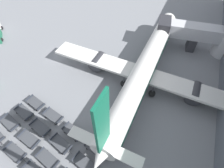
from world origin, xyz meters
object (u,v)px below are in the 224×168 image
Objects in this scene: baggage_dolly_row_mid_b_col_b at (40,128)px; baggage_dolly_row_mid_b_col_c at (61,144)px; baggage_dolly_row_near_col_b at (15,153)px; baggage_dolly_row_mid_a_col_a at (10,123)px; baggage_dolly_row_mid_b_col_d at (85,163)px; baggage_dolly_row_far_col_a at (36,103)px; baggage_dolly_row_far_col_b at (53,116)px; baggage_dolly_row_far_col_c at (73,132)px; baggage_dolly_row_far_col_d at (96,148)px; airplane at (144,69)px; baggage_dolly_row_mid_b_col_a at (24,112)px; baggage_dolly_row_mid_a_col_b at (29,139)px; baggage_dolly_row_mid_a_col_c at (48,159)px.

baggage_dolly_row_mid_b_col_c is (4.15, -0.79, 0.00)m from baggage_dolly_row_mid_b_col_b.
baggage_dolly_row_near_col_b is 5.03m from baggage_dolly_row_mid_a_col_a.
baggage_dolly_row_mid_b_col_b and baggage_dolly_row_mid_b_col_d have the same top height.
baggage_dolly_row_mid_b_col_c is 1.00× the size of baggage_dolly_row_far_col_a.
baggage_dolly_row_far_col_b is at bearing 152.48° from baggage_dolly_row_mid_b_col_d.
baggage_dolly_row_mid_b_col_c is 4.81m from baggage_dolly_row_far_col_b.
baggage_dolly_row_far_col_d is at bearing -10.92° from baggage_dolly_row_far_col_c.
airplane is 17.74m from baggage_dolly_row_mid_b_col_c.
baggage_dolly_row_near_col_b is 8.00m from baggage_dolly_row_far_col_a.
baggage_dolly_row_mid_b_col_b and baggage_dolly_row_far_col_b have the same top height.
airplane is at bearing 51.83° from baggage_dolly_row_far_col_b.
baggage_dolly_row_near_col_b is 6.00m from baggage_dolly_row_mid_b_col_c.
baggage_dolly_row_mid_a_col_a is 8.87m from baggage_dolly_row_mid_b_col_c.
airplane is 20.79m from baggage_dolly_row_mid_b_col_a.
baggage_dolly_row_mid_b_col_c is at bearing 15.69° from baggage_dolly_row_mid_a_col_b.
baggage_dolly_row_mid_a_col_c is (8.49, -2.03, 0.00)m from baggage_dolly_row_mid_a_col_a.
baggage_dolly_row_far_col_d is at bearing 4.04° from baggage_dolly_row_mid_b_col_b.
airplane is 9.40× the size of baggage_dolly_row_far_col_c.
baggage_dolly_row_near_col_b is at bearing -120.40° from airplane.
baggage_dolly_row_mid_b_col_a is 8.79m from baggage_dolly_row_far_col_c.
baggage_dolly_row_mid_b_col_b is 2.48m from baggage_dolly_row_far_col_b.
baggage_dolly_row_far_col_b is (0.85, 4.45, 0.00)m from baggage_dolly_row_mid_a_col_b.
baggage_dolly_row_mid_a_col_a is 1.00× the size of baggage_dolly_row_mid_a_col_b.
baggage_dolly_row_mid_a_col_c is 2.42m from baggage_dolly_row_mid_b_col_c.
airplane is 9.41× the size of baggage_dolly_row_far_col_b.
baggage_dolly_row_near_col_b is 4.32m from baggage_dolly_row_mid_b_col_b.
baggage_dolly_row_far_col_a is at bearing 152.21° from baggage_dolly_row_mid_b_col_c.
baggage_dolly_row_mid_a_col_c is 1.00× the size of baggage_dolly_row_mid_b_col_b.
baggage_dolly_row_mid_b_col_b is 1.00× the size of baggage_dolly_row_far_col_a.
airplane is 22.88m from baggage_dolly_row_mid_a_col_a.
baggage_dolly_row_far_col_c is at bearing 16.76° from baggage_dolly_row_mid_b_col_b.
baggage_dolly_row_mid_b_col_a is 4.78m from baggage_dolly_row_far_col_b.
baggage_dolly_row_mid_b_col_c is 1.00× the size of baggage_dolly_row_far_col_b.
baggage_dolly_row_mid_b_col_c is (-6.67, -16.25, -2.46)m from airplane.
baggage_dolly_row_mid_a_col_b is at bearing 164.16° from baggage_dolly_row_mid_a_col_c.
baggage_dolly_row_mid_b_col_b and baggage_dolly_row_far_col_a have the same top height.
baggage_dolly_row_mid_b_col_b is (0.28, 2.04, 0.00)m from baggage_dolly_row_mid_a_col_b.
baggage_dolly_row_mid_b_col_d and baggage_dolly_row_far_col_b have the same top height.
baggage_dolly_row_mid_b_col_a is at bearing 177.88° from baggage_dolly_row_far_col_d.
baggage_dolly_row_mid_a_col_c is at bearing -41.40° from baggage_dolly_row_far_col_a.
baggage_dolly_row_mid_b_col_d is 1.00× the size of baggage_dolly_row_far_col_a.
baggage_dolly_row_near_col_b is 1.00× the size of baggage_dolly_row_mid_a_col_b.
baggage_dolly_row_far_col_b is (-7.87, 4.10, 0.00)m from baggage_dolly_row_mid_b_col_d.
baggage_dolly_row_mid_b_col_b is 1.00× the size of baggage_dolly_row_far_col_b.
baggage_dolly_row_far_col_d is at bearing -97.28° from airplane.
baggage_dolly_row_mid_b_col_c and baggage_dolly_row_far_col_a have the same top height.
airplane is 20.86m from baggage_dolly_row_mid_a_col_b.
baggage_dolly_row_far_col_c is (-3.67, 3.11, 0.00)m from baggage_dolly_row_mid_b_col_d.
baggage_dolly_row_mid_b_col_b is at bearing 82.15° from baggage_dolly_row_mid_a_col_b.
baggage_dolly_row_far_col_d is at bearing -2.12° from baggage_dolly_row_mid_b_col_a.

